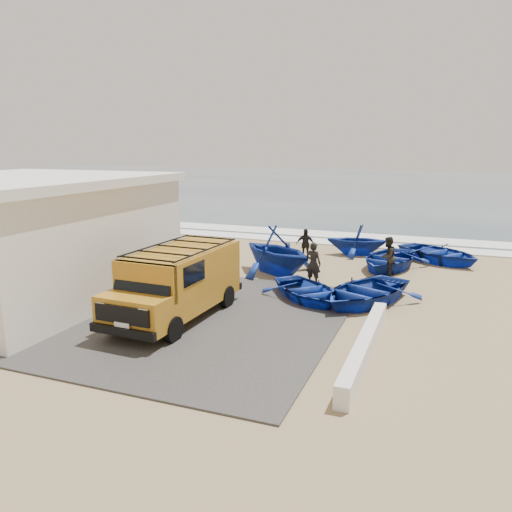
% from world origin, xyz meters
% --- Properties ---
extents(ground, '(160.00, 160.00, 0.00)m').
position_xyz_m(ground, '(0.00, 0.00, 0.00)').
color(ground, '#977E57').
extents(slab, '(12.00, 10.00, 0.05)m').
position_xyz_m(slab, '(-2.00, -2.00, 0.03)').
color(slab, '#403E3B').
rests_on(slab, ground).
extents(ocean, '(180.00, 88.00, 0.01)m').
position_xyz_m(ocean, '(0.00, 56.00, 0.00)').
color(ocean, '#385166').
rests_on(ocean, ground).
extents(surf_line, '(180.00, 1.60, 0.06)m').
position_xyz_m(surf_line, '(0.00, 12.00, 0.03)').
color(surf_line, white).
rests_on(surf_line, ground).
extents(surf_wash, '(180.00, 2.20, 0.04)m').
position_xyz_m(surf_wash, '(0.00, 14.50, 0.02)').
color(surf_wash, white).
rests_on(surf_wash, ground).
extents(building, '(8.40, 9.40, 4.30)m').
position_xyz_m(building, '(-7.50, -2.00, 2.16)').
color(building, white).
rests_on(building, ground).
extents(parapet, '(0.35, 6.00, 0.55)m').
position_xyz_m(parapet, '(5.00, -3.00, 0.28)').
color(parapet, silver).
rests_on(parapet, ground).
extents(van, '(2.30, 5.36, 2.27)m').
position_xyz_m(van, '(-1.00, -2.12, 1.22)').
color(van, '#AE751A').
rests_on(van, ground).
extents(boat_near_left, '(4.24, 4.28, 0.73)m').
position_xyz_m(boat_near_left, '(2.32, 1.09, 0.36)').
color(boat_near_left, '#133097').
rests_on(boat_near_left, ground).
extents(boat_near_right, '(4.35, 4.99, 0.86)m').
position_xyz_m(boat_near_right, '(4.27, 1.50, 0.43)').
color(boat_near_right, '#133097').
rests_on(boat_near_right, ground).
extents(boat_mid_left, '(5.05, 4.87, 2.04)m').
position_xyz_m(boat_mid_left, '(0.06, 4.33, 1.02)').
color(boat_mid_left, '#133097').
rests_on(boat_mid_left, ground).
extents(boat_mid_right, '(3.76, 4.71, 0.87)m').
position_xyz_m(boat_mid_right, '(4.44, 6.94, 0.44)').
color(boat_mid_right, '#133097').
rests_on(boat_mid_right, ground).
extents(boat_far_left, '(3.30, 2.98, 1.53)m').
position_xyz_m(boat_far_left, '(2.61, 9.32, 0.77)').
color(boat_far_left, '#133097').
rests_on(boat_far_left, ground).
extents(boat_far_right, '(5.08, 4.88, 0.86)m').
position_xyz_m(boat_far_right, '(6.50, 9.11, 0.43)').
color(boat_far_right, '#133097').
rests_on(boat_far_right, ground).
extents(fisherman_front, '(0.68, 0.50, 1.71)m').
position_xyz_m(fisherman_front, '(2.00, 3.12, 0.86)').
color(fisherman_front, black).
rests_on(fisherman_front, ground).
extents(fisherman_middle, '(0.88, 0.98, 1.67)m').
position_xyz_m(fisherman_middle, '(4.54, 5.58, 0.84)').
color(fisherman_middle, black).
rests_on(fisherman_middle, ground).
extents(fisherman_back, '(0.94, 0.48, 1.53)m').
position_xyz_m(fisherman_back, '(0.54, 7.16, 0.76)').
color(fisherman_back, black).
rests_on(fisherman_back, ground).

